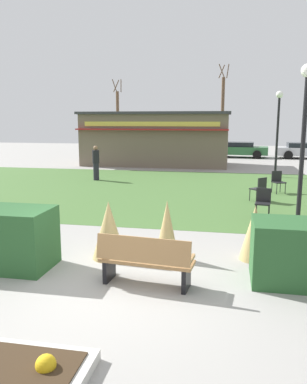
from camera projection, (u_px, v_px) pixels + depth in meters
ground_plane at (112, 287)px, 6.96m from camera, size 80.00×80.00×0.00m
lawn_patch at (180, 190)px, 16.44m from camera, size 36.00×12.00×0.01m
park_bench at (145, 261)px, 6.92m from camera, size 1.75×0.70×0.95m
hedge_left at (5, 238)px, 7.83m from camera, size 1.88×1.10×1.21m
hedge_right at (307, 253)px, 7.03m from camera, size 1.94×1.10×1.14m
ornamental_grass_behind_left at (167, 230)px, 8.33m from camera, size 0.52×0.52×1.26m
ornamental_grass_behind_right at (254, 233)px, 8.25m from camera, size 0.63×0.63×1.18m
ornamental_grass_behind_center at (109, 230)px, 8.33m from camera, size 0.72×0.72×1.25m
lamppost_mid at (304, 128)px, 10.29m from camera, size 0.36×0.36×4.36m
lamppost_far at (278, 124)px, 19.89m from camera, size 0.36×0.36×4.36m
food_kiosk at (156, 138)px, 25.65m from camera, size 9.57×4.49×3.43m
cafe_chair_east at (260, 187)px, 14.14m from camera, size 0.62×0.62×0.89m
cafe_chair_center at (263, 200)px, 11.83m from camera, size 0.50×0.50×0.89m
cafe_chair_north at (278, 180)px, 15.81m from camera, size 0.58×0.58×0.89m
person_strolling at (96, 163)px, 19.11m from camera, size 0.34×0.34×1.69m
parked_car_west_slot at (173, 148)px, 31.76m from camera, size 4.35×2.35×1.20m
parked_car_center_slot at (240, 149)px, 30.77m from camera, size 4.33×2.31×1.20m
parked_car_east_slot at (305, 150)px, 29.85m from camera, size 4.24×2.13×1.20m
tree_left_bg at (222, 114)px, 33.53m from camera, size 0.91×0.96×7.53m
tree_right_bg at (118, 120)px, 36.28m from camera, size 0.91×0.96×6.55m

